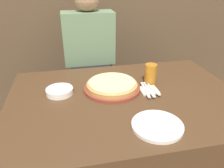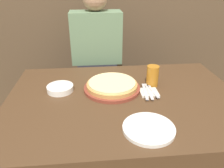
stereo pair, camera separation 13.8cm
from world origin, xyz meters
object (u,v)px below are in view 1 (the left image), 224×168
(beer_glass, at_px, (151,73))
(diner_person, at_px, (90,70))
(side_bowl, at_px, (60,91))
(spoon, at_px, (153,89))
(fork, at_px, (145,90))
(dinner_knife, at_px, (149,89))
(dinner_plate, at_px, (157,126))
(pizza_on_board, at_px, (112,86))

(beer_glass, xyz_separation_m, diner_person, (-0.34, 0.55, -0.17))
(side_bowl, bearing_deg, beer_glass, 1.73)
(spoon, bearing_deg, side_bowl, 171.63)
(diner_person, bearing_deg, fork, -67.17)
(dinner_knife, bearing_deg, spoon, 0.00)
(dinner_plate, distance_m, spoon, 0.37)
(dinner_plate, height_order, dinner_knife, dinner_plate)
(pizza_on_board, relative_size, diner_person, 0.27)
(side_bowl, height_order, dinner_knife, side_bowl)
(diner_person, bearing_deg, side_bowl, -113.68)
(beer_glass, xyz_separation_m, side_bowl, (-0.59, -0.02, -0.06))
(beer_glass, relative_size, diner_person, 0.10)
(beer_glass, distance_m, diner_person, 0.67)
(pizza_on_board, bearing_deg, diner_person, 97.52)
(spoon, bearing_deg, fork, 180.00)
(side_bowl, height_order, spoon, side_bowl)
(side_bowl, distance_m, fork, 0.53)
(fork, xyz_separation_m, spoon, (0.05, -0.00, 0.00))
(diner_person, bearing_deg, pizza_on_board, -82.48)
(dinner_plate, height_order, fork, dinner_plate)
(dinner_plate, height_order, diner_person, diner_person)
(spoon, bearing_deg, diner_person, 116.45)
(pizza_on_board, distance_m, beer_glass, 0.27)
(dinner_plate, bearing_deg, spoon, 71.98)
(fork, height_order, diner_person, diner_person)
(dinner_plate, xyz_separation_m, diner_person, (-0.21, 1.00, -0.10))
(pizza_on_board, xyz_separation_m, fork, (0.20, -0.07, -0.01))
(spoon, bearing_deg, dinner_knife, 180.00)
(beer_glass, distance_m, dinner_plate, 0.48)
(dinner_knife, bearing_deg, diner_person, 114.67)
(side_bowl, relative_size, diner_person, 0.12)
(fork, bearing_deg, spoon, -0.00)
(pizza_on_board, bearing_deg, fork, -19.57)
(fork, bearing_deg, side_bowl, 170.84)
(dinner_knife, relative_size, spoon, 1.17)
(dinner_plate, distance_m, side_bowl, 0.63)
(spoon, xyz_separation_m, diner_person, (-0.33, 0.65, -0.11))
(fork, bearing_deg, dinner_knife, -0.00)
(beer_glass, bearing_deg, pizza_on_board, -173.17)
(side_bowl, xyz_separation_m, spoon, (0.57, -0.08, -0.00))
(fork, height_order, spoon, same)
(dinner_plate, relative_size, fork, 1.21)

